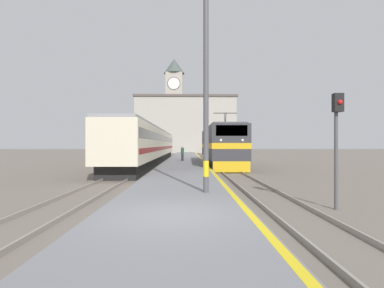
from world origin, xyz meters
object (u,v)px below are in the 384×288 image
at_px(locomotive_train, 220,146).
at_px(catenary_mast, 210,76).
at_px(passenger_train, 152,145).
at_px(person_on_platform, 182,153).
at_px(signal_post, 337,132).
at_px(clock_tower, 174,102).

xyz_separation_m(locomotive_train, catenary_mast, (-2.37, -18.10, 2.76)).
bearing_deg(catenary_mast, passenger_train, 102.00).
bearing_deg(passenger_train, person_on_platform, -30.03).
xyz_separation_m(passenger_train, signal_post, (9.12, -25.59, 0.47)).
relative_size(locomotive_train, person_on_platform, 9.38).
relative_size(catenary_mast, person_on_platform, 5.23).
bearing_deg(person_on_platform, signal_post, -76.83).
bearing_deg(signal_post, person_on_platform, 103.17).
bearing_deg(locomotive_train, person_on_platform, 135.66).
bearing_deg(signal_post, clock_tower, 96.55).
relative_size(catenary_mast, clock_tower, 0.32).
bearing_deg(catenary_mast, signal_post, -22.31).
bearing_deg(person_on_platform, passenger_train, 149.97).
distance_m(person_on_platform, signal_post, 24.17).
height_order(person_on_platform, clock_tower, clock_tower).
xyz_separation_m(clock_tower, signal_post, (8.91, -77.64, -11.96)).
distance_m(catenary_mast, clock_tower, 76.76).
distance_m(passenger_train, signal_post, 27.17).
relative_size(locomotive_train, catenary_mast, 1.79).
bearing_deg(signal_post, catenary_mast, 157.69).
distance_m(passenger_train, clock_tower, 53.51).
bearing_deg(person_on_platform, locomotive_train, -44.34).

